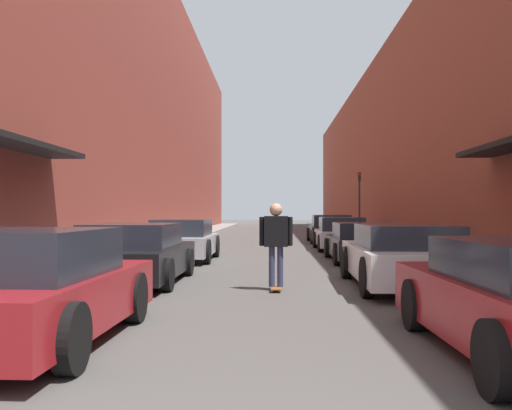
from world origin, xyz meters
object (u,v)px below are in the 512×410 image
(parked_car_left_0, at_px, (26,289))
(parked_car_right_4, at_px, (330,229))
(parked_car_left_2, at_px, (183,240))
(parked_car_right_3, at_px, (341,234))
(traffic_light, at_px, (359,197))
(parked_car_right_2, at_px, (363,242))
(parked_car_right_1, at_px, (404,256))
(parked_car_left_1, at_px, (134,254))
(skateboarder, at_px, (276,237))

(parked_car_left_0, distance_m, parked_car_right_4, 21.56)
(parked_car_left_2, relative_size, parked_car_right_3, 0.99)
(parked_car_left_2, bearing_deg, traffic_light, 61.70)
(parked_car_right_2, relative_size, parked_car_right_3, 1.07)
(parked_car_left_0, height_order, parked_car_right_4, parked_car_right_4)
(parked_car_left_0, distance_m, traffic_light, 25.85)
(parked_car_left_0, bearing_deg, parked_car_right_2, 62.82)
(parked_car_right_1, bearing_deg, parked_car_right_3, 89.85)
(parked_car_left_1, bearing_deg, parked_car_right_3, 61.48)
(parked_car_right_2, bearing_deg, parked_car_right_1, -91.19)
(parked_car_left_2, distance_m, parked_car_right_1, 7.97)
(parked_car_right_2, xyz_separation_m, traffic_light, (1.98, 13.96, 1.70))
(parked_car_left_1, height_order, parked_car_right_1, parked_car_left_1)
(parked_car_left_2, distance_m, traffic_light, 15.77)
(parked_car_left_1, relative_size, skateboarder, 2.57)
(parked_car_left_2, relative_size, traffic_light, 1.17)
(parked_car_left_0, distance_m, parked_car_left_2, 10.88)
(skateboarder, bearing_deg, parked_car_right_2, 67.18)
(parked_car_left_1, distance_m, parked_car_right_4, 16.37)
(parked_car_left_0, relative_size, parked_car_right_1, 0.87)
(parked_car_left_2, height_order, skateboarder, skateboarder)
(parked_car_right_2, height_order, parked_car_right_4, parked_car_right_4)
(parked_car_left_0, bearing_deg, parked_car_right_1, 42.56)
(parked_car_right_2, bearing_deg, skateboarder, -112.82)
(parked_car_left_1, distance_m, traffic_light, 20.73)
(skateboarder, distance_m, traffic_light, 20.80)
(parked_car_left_2, bearing_deg, parked_car_left_1, -91.70)
(parked_car_left_0, relative_size, skateboarder, 2.43)
(parked_car_left_0, relative_size, parked_car_right_2, 0.92)
(parked_car_left_0, bearing_deg, parked_car_left_2, 89.69)
(parked_car_right_1, bearing_deg, parked_car_right_4, 89.46)
(parked_car_left_2, bearing_deg, parked_car_right_1, -48.04)
(parked_car_right_1, distance_m, parked_car_right_2, 5.78)
(parked_car_right_2, bearing_deg, parked_car_left_1, -136.86)
(parked_car_right_1, distance_m, parked_car_right_3, 10.68)
(parked_car_left_1, distance_m, parked_car_left_2, 5.41)
(parked_car_left_1, xyz_separation_m, parked_car_right_1, (5.49, -0.52, 0.01))
(parked_car_left_0, bearing_deg, parked_car_left_1, 91.07)
(parked_car_left_1, distance_m, parked_car_right_3, 11.56)
(parked_car_right_3, xyz_separation_m, traffic_light, (2.07, 9.05, 1.66))
(parked_car_left_1, height_order, parked_car_left_2, parked_car_left_2)
(parked_car_left_0, xyz_separation_m, parked_car_right_2, (5.51, 10.73, -0.06))
(parked_car_left_2, xyz_separation_m, traffic_light, (7.43, 13.81, 1.66))
(parked_car_right_1, bearing_deg, parked_car_right_2, 88.81)
(parked_car_right_1, bearing_deg, parked_car_left_0, -137.44)
(parked_car_left_2, distance_m, parked_car_right_4, 11.36)
(parked_car_left_1, bearing_deg, parked_car_right_2, 43.14)
(parked_car_left_0, height_order, parked_car_left_1, parked_car_left_0)
(parked_car_left_0, relative_size, parked_car_left_2, 0.99)
(parked_car_left_2, relative_size, parked_car_right_4, 0.88)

